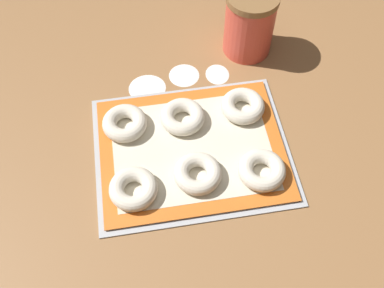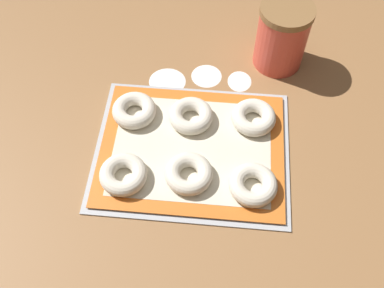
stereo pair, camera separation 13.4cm
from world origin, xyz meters
name	(u,v)px [view 1 (the left image)]	position (x,y,z in m)	size (l,w,h in m)	color
ground_plane	(188,151)	(0.00, 0.00, 0.00)	(2.80, 2.80, 0.00)	olive
baking_tray	(192,150)	(0.01, 0.00, 0.00)	(0.43, 0.35, 0.01)	#B2B5BA
baking_mat	(192,148)	(0.01, 0.00, 0.01)	(0.41, 0.33, 0.00)	orange
bagel_front_left	(133,189)	(-0.13, -0.09, 0.03)	(0.10, 0.10, 0.03)	silver
bagel_front_center	(198,173)	(0.01, -0.07, 0.03)	(0.10, 0.10, 0.03)	silver
bagel_front_right	(262,170)	(0.14, -0.09, 0.03)	(0.10, 0.10, 0.03)	silver
bagel_back_left	(125,123)	(-0.13, 0.08, 0.03)	(0.10, 0.10, 0.03)	silver
bagel_back_center	(183,117)	(0.00, 0.08, 0.03)	(0.10, 0.10, 0.03)	silver
bagel_back_right	(243,106)	(0.14, 0.08, 0.03)	(0.10, 0.10, 0.03)	silver
flour_canister	(250,23)	(0.20, 0.29, 0.09)	(0.13, 0.13, 0.17)	#DB4C3D
flour_patch_near	(147,88)	(-0.07, 0.20, 0.00)	(0.09, 0.09, 0.00)	white
flour_patch_far	(184,75)	(0.03, 0.22, 0.00)	(0.08, 0.08, 0.00)	white
flour_patch_side	(217,74)	(0.11, 0.21, 0.00)	(0.06, 0.07, 0.00)	white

